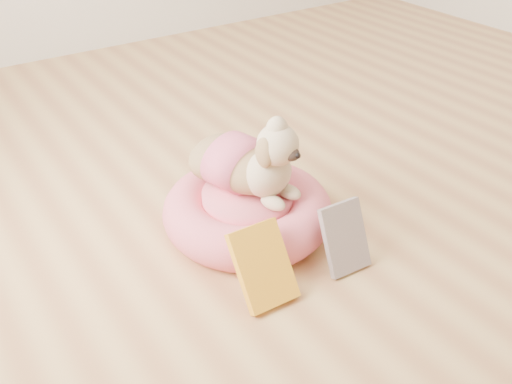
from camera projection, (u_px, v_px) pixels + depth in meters
floor at (421, 202)px, 2.06m from camera, size 4.50×4.50×0.00m
pet_bed at (248, 211)px, 1.89m from camera, size 0.56×0.56×0.14m
dog at (248, 149)px, 1.78m from camera, size 0.38×0.46×0.30m
book_yellow at (263, 266)px, 1.60m from camera, size 0.16×0.17×0.21m
book_white at (345, 238)px, 1.71m from camera, size 0.15×0.12×0.20m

